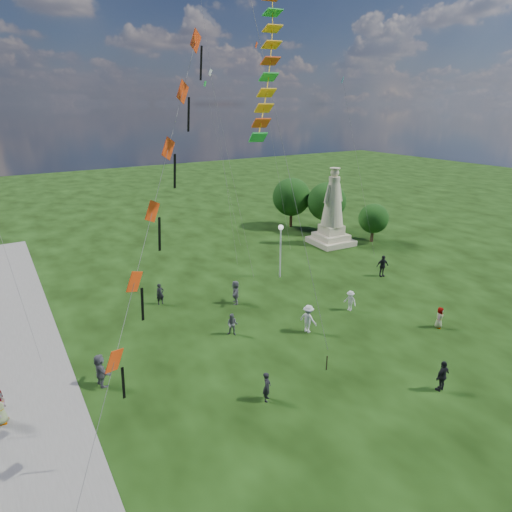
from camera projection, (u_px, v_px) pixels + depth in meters
statue at (332, 216)px, 44.26m from camera, size 4.17×4.17×7.96m
lamppost at (281, 240)px, 35.47m from camera, size 0.43×0.43×4.60m
tree_row at (317, 202)px, 48.76m from camera, size 7.68×13.18×5.87m
person_0 at (267, 387)px, 21.08m from camera, size 0.67×0.68×1.58m
person_1 at (232, 324)px, 27.15m from camera, size 0.82×0.80×1.46m
person_2 at (308, 319)px, 27.44m from camera, size 0.97×1.35×1.88m
person_3 at (442, 376)px, 21.80m from camera, size 1.04×0.58×1.72m
person_4 at (439, 318)px, 28.05m from camera, size 0.82×0.69×1.44m
person_5 at (100, 370)px, 22.16m from camera, size 0.97×1.79×1.83m
person_6 at (160, 294)px, 31.34m from camera, size 0.59×0.40×1.60m
person_8 at (350, 301)px, 30.40m from camera, size 0.71×1.06×1.50m
person_9 at (382, 266)px, 36.40m from camera, size 1.21×0.81×1.89m
person_10 at (0, 409)px, 19.44m from camera, size 0.74×0.97×1.75m
person_11 at (236, 292)px, 31.42m from camera, size 1.40×1.81×1.80m
red_kite_train at (160, 189)px, 17.38m from camera, size 9.68×9.35×17.22m
small_kites at (226, 102)px, 36.75m from camera, size 31.13×17.99×27.81m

